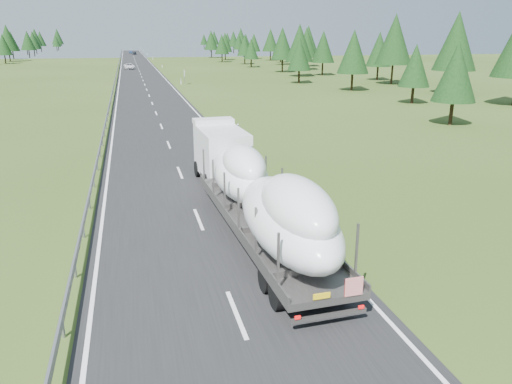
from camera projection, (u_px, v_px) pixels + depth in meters
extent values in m
plane|color=#304517|center=(236.00, 314.00, 16.21)|extent=(400.00, 400.00, 0.00)
cube|color=black|center=(142.00, 77.00, 108.71)|extent=(10.00, 400.00, 0.02)
cube|color=slate|center=(116.00, 74.00, 107.30)|extent=(0.08, 400.00, 0.32)
cylinder|color=slate|center=(63.00, 329.00, 14.89)|extent=(0.10, 0.10, 0.60)
cube|color=silver|center=(238.00, 129.00, 45.32)|extent=(0.12, 0.07, 1.00)
cube|color=black|center=(238.00, 126.00, 45.23)|extent=(0.13, 0.08, 0.12)
cube|color=silver|center=(181.00, 82.00, 91.57)|extent=(0.12, 0.07, 1.00)
cube|color=black|center=(181.00, 80.00, 91.47)|extent=(0.13, 0.08, 0.12)
cube|color=silver|center=(162.00, 66.00, 137.82)|extent=(0.12, 0.07, 1.00)
cube|color=black|center=(162.00, 65.00, 137.72)|extent=(0.13, 0.08, 0.12)
cube|color=silver|center=(153.00, 58.00, 184.07)|extent=(0.12, 0.07, 1.00)
cube|color=black|center=(153.00, 57.00, 183.97)|extent=(0.13, 0.08, 0.12)
cube|color=silver|center=(147.00, 54.00, 230.32)|extent=(0.12, 0.07, 1.00)
cube|color=black|center=(147.00, 53.00, 230.22)|extent=(0.13, 0.08, 0.12)
cube|color=silver|center=(143.00, 50.00, 276.57)|extent=(0.12, 0.07, 1.00)
cube|color=black|center=(143.00, 50.00, 276.47)|extent=(0.13, 0.08, 0.12)
cube|color=silver|center=(141.00, 48.00, 322.82)|extent=(0.12, 0.07, 1.00)
cube|color=black|center=(141.00, 48.00, 322.72)|extent=(0.13, 0.08, 0.12)
cylinder|color=slate|center=(185.00, 79.00, 91.58)|extent=(0.08, 0.08, 2.00)
cube|color=silver|center=(184.00, 73.00, 91.28)|extent=(0.05, 0.90, 1.20)
cylinder|color=black|center=(452.00, 80.00, 76.75)|extent=(0.36, 0.36, 4.14)
cone|color=black|center=(457.00, 41.00, 75.02)|extent=(6.44, 6.44, 8.63)
cylinder|color=black|center=(392.00, 73.00, 91.10)|extent=(0.36, 0.36, 4.22)
cone|color=black|center=(395.00, 39.00, 89.34)|extent=(6.57, 6.57, 8.80)
cylinder|color=black|center=(378.00, 72.00, 100.00)|extent=(0.36, 0.36, 3.20)
cone|color=black|center=(379.00, 49.00, 98.67)|extent=(4.98, 4.98, 6.66)
cylinder|color=black|center=(322.00, 68.00, 112.04)|extent=(0.36, 0.36, 3.30)
cone|color=black|center=(323.00, 47.00, 110.66)|extent=(5.14, 5.14, 6.88)
cylinder|color=black|center=(306.00, 63.00, 129.86)|extent=(0.36, 0.36, 3.63)
cone|color=black|center=(307.00, 42.00, 128.34)|extent=(5.64, 5.64, 7.55)
cylinder|color=black|center=(308.00, 59.00, 144.11)|extent=(0.36, 0.36, 3.88)
cone|color=black|center=(308.00, 40.00, 142.49)|extent=(6.03, 6.03, 8.07)
cylinder|color=black|center=(282.00, 58.00, 152.15)|extent=(0.36, 0.36, 3.75)
cone|color=black|center=(282.00, 41.00, 150.59)|extent=(5.83, 5.83, 7.81)
cylinder|color=black|center=(281.00, 58.00, 164.99)|extent=(0.36, 0.36, 2.94)
cone|color=black|center=(281.00, 45.00, 163.76)|extent=(4.58, 4.58, 6.13)
cylinder|color=black|center=(270.00, 55.00, 177.80)|extent=(0.36, 0.36, 3.72)
cone|color=black|center=(271.00, 40.00, 176.25)|extent=(5.79, 5.79, 7.75)
cylinder|color=black|center=(254.00, 55.00, 189.97)|extent=(0.36, 0.36, 3.19)
cone|color=black|center=(254.00, 42.00, 188.64)|extent=(4.97, 4.97, 6.65)
cylinder|color=black|center=(246.00, 53.00, 207.69)|extent=(0.36, 0.36, 3.17)
cone|color=black|center=(246.00, 42.00, 206.36)|extent=(4.93, 4.93, 6.61)
cylinder|color=black|center=(239.00, 52.00, 215.81)|extent=(0.36, 0.36, 3.18)
cone|color=black|center=(239.00, 42.00, 214.48)|extent=(4.94, 4.94, 6.62)
cylinder|color=black|center=(241.00, 50.00, 230.95)|extent=(0.36, 0.36, 4.04)
cone|color=black|center=(241.00, 37.00, 229.26)|extent=(6.28, 6.28, 8.42)
cylinder|color=black|center=(234.00, 50.00, 246.90)|extent=(0.36, 0.36, 3.64)
cone|color=black|center=(233.00, 39.00, 245.38)|extent=(5.67, 5.67, 7.59)
cylinder|color=black|center=(228.00, 49.00, 258.92)|extent=(0.36, 0.36, 3.38)
cone|color=black|center=(227.00, 40.00, 257.51)|extent=(5.25, 5.25, 7.03)
cylinder|color=black|center=(211.00, 48.00, 270.53)|extent=(0.36, 0.36, 3.48)
cone|color=black|center=(211.00, 39.00, 269.08)|extent=(5.41, 5.41, 7.24)
cylinder|color=black|center=(210.00, 48.00, 284.93)|extent=(0.36, 0.36, 3.09)
cone|color=black|center=(210.00, 40.00, 283.64)|extent=(4.81, 4.81, 6.44)
cylinder|color=black|center=(214.00, 47.00, 298.19)|extent=(0.36, 0.36, 3.79)
cone|color=black|center=(214.00, 38.00, 296.61)|extent=(5.89, 5.89, 7.89)
cylinder|color=black|center=(211.00, 47.00, 311.15)|extent=(0.36, 0.36, 3.44)
cone|color=black|center=(210.00, 39.00, 309.72)|extent=(5.36, 5.36, 7.18)
cylinder|color=black|center=(204.00, 47.00, 320.99)|extent=(0.36, 0.36, 3.19)
cone|color=black|center=(204.00, 39.00, 319.65)|extent=(4.96, 4.96, 6.65)
cylinder|color=black|center=(451.00, 111.00, 50.00)|extent=(0.36, 0.36, 2.76)
cone|color=black|center=(456.00, 72.00, 48.85)|extent=(4.30, 4.30, 5.75)
cylinder|color=black|center=(413.00, 94.00, 65.76)|extent=(0.36, 0.36, 2.61)
cone|color=black|center=(415.00, 65.00, 64.67)|extent=(4.06, 4.06, 5.43)
cylinder|color=black|center=(352.00, 80.00, 80.90)|extent=(0.36, 0.36, 3.27)
cone|color=black|center=(354.00, 51.00, 79.54)|extent=(5.08, 5.08, 6.81)
cylinder|color=black|center=(299.00, 76.00, 93.48)|extent=(0.36, 0.36, 2.82)
cone|color=black|center=(300.00, 54.00, 92.30)|extent=(4.38, 4.38, 5.87)
cylinder|color=black|center=(299.00, 68.00, 108.43)|extent=(0.36, 0.36, 3.78)
cone|color=black|center=(300.00, 43.00, 106.85)|extent=(5.88, 5.88, 7.87)
cylinder|color=black|center=(282.00, 65.00, 121.33)|extent=(0.36, 0.36, 3.57)
cone|color=black|center=(283.00, 43.00, 119.84)|extent=(5.55, 5.55, 7.43)
cylinder|color=black|center=(251.00, 62.00, 139.98)|extent=(0.36, 0.36, 2.65)
cone|color=black|center=(251.00, 49.00, 138.87)|extent=(4.13, 4.13, 5.53)
cylinder|color=black|center=(245.00, 59.00, 155.03)|extent=(0.36, 0.36, 3.02)
cone|color=black|center=(245.00, 45.00, 153.77)|extent=(4.70, 4.70, 6.29)
cylinder|color=black|center=(222.00, 57.00, 166.86)|extent=(0.36, 0.36, 3.07)
cone|color=black|center=(222.00, 44.00, 165.58)|extent=(4.77, 4.77, 6.39)
cylinder|color=black|center=(225.00, 55.00, 181.55)|extent=(0.36, 0.36, 3.31)
cone|color=black|center=(225.00, 42.00, 180.17)|extent=(5.14, 5.14, 6.89)
cylinder|color=black|center=(211.00, 53.00, 198.50)|extent=(0.36, 0.36, 3.60)
cone|color=black|center=(211.00, 40.00, 197.00)|extent=(5.60, 5.60, 7.50)
cylinder|color=black|center=(5.00, 59.00, 157.64)|extent=(0.36, 0.36, 3.10)
cone|color=black|center=(3.00, 44.00, 156.34)|extent=(4.81, 4.81, 6.45)
cylinder|color=black|center=(10.00, 55.00, 169.87)|extent=(0.36, 0.36, 4.16)
cone|color=black|center=(7.00, 38.00, 168.13)|extent=(6.47, 6.47, 8.67)
cylinder|color=black|center=(13.00, 54.00, 186.83)|extent=(0.36, 0.36, 3.46)
cone|color=black|center=(11.00, 41.00, 185.39)|extent=(5.38, 5.38, 7.21)
cylinder|color=black|center=(29.00, 53.00, 196.15)|extent=(0.36, 0.36, 3.55)
cone|color=black|center=(28.00, 40.00, 194.66)|extent=(5.52, 5.52, 7.39)
cylinder|color=black|center=(34.00, 52.00, 210.28)|extent=(0.36, 0.36, 3.53)
cone|color=black|center=(33.00, 40.00, 208.81)|extent=(5.49, 5.49, 7.35)
cylinder|color=black|center=(27.00, 52.00, 224.90)|extent=(0.36, 0.36, 3.12)
cone|color=black|center=(26.00, 42.00, 223.60)|extent=(4.85, 4.85, 6.50)
cylinder|color=black|center=(37.00, 51.00, 237.46)|extent=(0.36, 0.36, 3.01)
cone|color=black|center=(35.00, 42.00, 236.20)|extent=(4.68, 4.68, 6.27)
cylinder|color=black|center=(36.00, 49.00, 249.91)|extent=(0.36, 0.36, 4.08)
cone|color=black|center=(35.00, 37.00, 248.21)|extent=(6.35, 6.35, 8.50)
cylinder|color=black|center=(41.00, 49.00, 263.92)|extent=(0.36, 0.36, 3.66)
cone|color=black|center=(40.00, 39.00, 262.39)|extent=(5.70, 5.70, 7.63)
cylinder|color=black|center=(57.00, 49.00, 277.70)|extent=(0.36, 0.36, 2.89)
cone|color=black|center=(56.00, 41.00, 276.49)|extent=(4.49, 4.49, 6.02)
cylinder|color=black|center=(58.00, 47.00, 290.25)|extent=(0.36, 0.36, 4.21)
cone|color=black|center=(57.00, 36.00, 288.49)|extent=(6.55, 6.55, 8.77)
cylinder|color=black|center=(59.00, 48.00, 300.48)|extent=(0.36, 0.36, 2.93)
cone|color=black|center=(58.00, 41.00, 299.26)|extent=(4.56, 4.56, 6.10)
cube|color=silver|center=(222.00, 152.00, 30.12)|extent=(2.73, 5.14, 2.82)
cube|color=black|center=(214.00, 136.00, 32.34)|extent=(2.32, 0.18, 1.41)
cube|color=silver|center=(215.00, 121.00, 31.69)|extent=(2.57, 1.32, 0.30)
cube|color=#5B5856|center=(225.00, 178.00, 29.59)|extent=(2.65, 3.13, 0.25)
cylinder|color=black|center=(199.00, 169.00, 31.95)|extent=(0.40, 1.02, 1.01)
cylinder|color=black|center=(234.00, 166.00, 32.48)|extent=(0.40, 1.02, 1.01)
cylinder|color=black|center=(207.00, 182.00, 28.97)|extent=(0.40, 1.02, 1.01)
cylinder|color=black|center=(246.00, 180.00, 29.50)|extent=(0.40, 1.02, 1.01)
cube|color=#5B5856|center=(262.00, 223.00, 21.57)|extent=(3.33, 14.19, 0.26)
cube|color=#5B5856|center=(231.00, 220.00, 21.18)|extent=(0.67, 14.08, 0.24)
cube|color=#5B5856|center=(291.00, 215.00, 21.80)|extent=(0.67, 14.08, 0.24)
cube|color=#5B5856|center=(270.00, 262.00, 15.34)|extent=(0.07, 0.07, 1.91)
cube|color=#5B5856|center=(350.00, 253.00, 15.97)|extent=(0.07, 0.07, 1.91)
cube|color=#5B5856|center=(251.00, 233.00, 17.58)|extent=(0.07, 0.07, 1.91)
cube|color=#5B5856|center=(322.00, 226.00, 18.20)|extent=(0.07, 0.07, 1.91)
cube|color=#5B5856|center=(237.00, 211.00, 19.81)|extent=(0.07, 0.07, 1.91)
cube|color=#5B5856|center=(301.00, 205.00, 20.44)|extent=(0.07, 0.07, 1.91)
cube|color=#5B5856|center=(226.00, 193.00, 22.05)|extent=(0.07, 0.07, 1.91)
cube|color=#5B5856|center=(283.00, 189.00, 22.67)|extent=(0.07, 0.07, 1.91)
cube|color=#5B5856|center=(216.00, 178.00, 24.28)|extent=(0.07, 0.07, 1.91)
cube|color=#5B5856|center=(269.00, 175.00, 24.90)|extent=(0.07, 0.07, 1.91)
cube|color=#5B5856|center=(209.00, 166.00, 26.52)|extent=(0.07, 0.07, 1.91)
cube|color=#5B5856|center=(257.00, 163.00, 27.14)|extent=(0.07, 0.07, 1.91)
cylinder|color=black|center=(271.00, 295.00, 16.41)|extent=(0.45, 1.02, 1.01)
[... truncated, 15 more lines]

